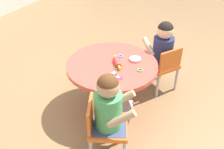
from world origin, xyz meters
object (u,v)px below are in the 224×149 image
Objects in this scene: seated_child_right at (163,45)px; rolling_pin at (117,62)px; craft_table at (112,74)px; seated_child_left at (109,104)px; child_chair_right at (163,65)px; child_chair_left at (104,126)px; craft_scissors at (118,77)px.

seated_child_right reaches higher than rolling_pin.
seated_child_left is (-0.55, -0.27, 0.15)m from craft_table.
rolling_pin is at bearing 152.49° from seated_child_right.
seated_child_left is 0.60m from rolling_pin.
child_chair_right is at bearing -121.84° from seated_child_right.
child_chair_right is at bearing -6.39° from child_chair_left.
craft_table is at bearing 99.00° from rolling_pin.
child_chair_right is (0.50, -0.35, -0.07)m from craft_table.
seated_child_left is at bearing -158.63° from rolling_pin.
craft_scissors is at bearing 163.44° from child_chair_right.
craft_table is at bearing 40.29° from craft_scissors.
child_chair_right is at bearing -16.56° from craft_scissors.
rolling_pin reaches higher than child_chair_right.
child_chair_left is at bearing -168.08° from craft_scissors.
seated_child_right is 0.58m from rolling_pin.
child_chair_left is 1.05× the size of seated_child_right.
seated_child_left reaches higher than rolling_pin.
rolling_pin is at bearing 17.58° from child_chair_left.
child_chair_left is 1.07m from child_chair_right.
seated_child_right reaches higher than child_chair_left.
rolling_pin reaches higher than craft_table.
craft_table is 1.61× the size of child_chair_left.
rolling_pin is (0.01, -0.05, 0.15)m from craft_table.
child_chair_right is 1.05× the size of seated_child_right.
craft_scissors is (-0.68, 0.20, 0.20)m from child_chair_right.
seated_child_right is (0.52, -0.32, 0.15)m from craft_table.
seated_child_left is 0.39m from craft_scissors.
seated_child_right is (0.02, 0.03, 0.23)m from child_chair_right.
child_chair_left is at bearing 115.57° from seated_child_left.
child_chair_left is 0.23m from seated_child_left.
rolling_pin is 1.37× the size of craft_scissors.
seated_child_left is 0.95× the size of child_chair_right.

